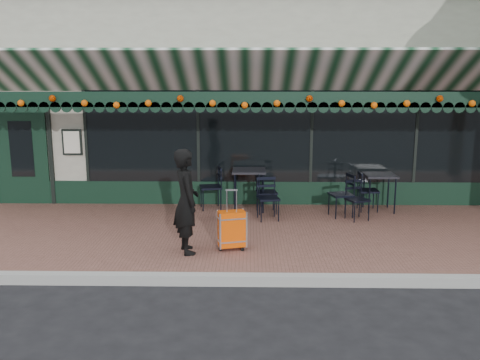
{
  "coord_description": "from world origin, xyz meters",
  "views": [
    {
      "loc": [
        0.09,
        -6.75,
        2.83
      ],
      "look_at": [
        -0.07,
        1.6,
        1.16
      ],
      "focal_mm": 38.0,
      "sensor_mm": 36.0,
      "label": 1
    }
  ],
  "objects_px": {
    "woman": "(186,201)",
    "chair_a_left": "(341,195)",
    "chair_a_front": "(357,200)",
    "chair_b_left": "(211,188)",
    "cafe_table_b": "(249,174)",
    "chair_a_right": "(368,191)",
    "chair_b_front": "(268,199)",
    "suitcase": "(232,230)",
    "cafe_table_a": "(380,178)",
    "chair_b_right": "(267,193)"
  },
  "relations": [
    {
      "from": "woman",
      "to": "chair_a_left",
      "type": "height_order",
      "value": "woman"
    },
    {
      "from": "woman",
      "to": "chair_a_front",
      "type": "distance_m",
      "value": 3.63
    },
    {
      "from": "chair_a_left",
      "to": "chair_b_left",
      "type": "xyz_separation_m",
      "value": [
        -2.61,
        0.57,
        0.02
      ]
    },
    {
      "from": "cafe_table_b",
      "to": "chair_a_right",
      "type": "height_order",
      "value": "cafe_table_b"
    },
    {
      "from": "cafe_table_b",
      "to": "chair_b_front",
      "type": "distance_m",
      "value": 0.92
    },
    {
      "from": "chair_a_left",
      "to": "cafe_table_b",
      "type": "bearing_deg",
      "value": -120.02
    },
    {
      "from": "suitcase",
      "to": "chair_b_front",
      "type": "xyz_separation_m",
      "value": [
        0.64,
        1.75,
        0.09
      ]
    },
    {
      "from": "cafe_table_a",
      "to": "cafe_table_b",
      "type": "bearing_deg",
      "value": 179.2
    },
    {
      "from": "chair_a_front",
      "to": "chair_b_left",
      "type": "relative_size",
      "value": 0.86
    },
    {
      "from": "chair_a_right",
      "to": "chair_a_left",
      "type": "bearing_deg",
      "value": 125.15
    },
    {
      "from": "woman",
      "to": "cafe_table_a",
      "type": "distance_m",
      "value": 4.5
    },
    {
      "from": "cafe_table_a",
      "to": "chair_b_front",
      "type": "height_order",
      "value": "chair_b_front"
    },
    {
      "from": "chair_b_right",
      "to": "woman",
      "type": "bearing_deg",
      "value": 143.37
    },
    {
      "from": "suitcase",
      "to": "chair_a_left",
      "type": "distance_m",
      "value": 2.9
    },
    {
      "from": "chair_a_front",
      "to": "chair_b_front",
      "type": "relative_size",
      "value": 0.94
    },
    {
      "from": "chair_a_right",
      "to": "chair_a_front",
      "type": "bearing_deg",
      "value": 151.34
    },
    {
      "from": "chair_a_left",
      "to": "chair_b_left",
      "type": "distance_m",
      "value": 2.68
    },
    {
      "from": "chair_a_front",
      "to": "chair_a_left",
      "type": "bearing_deg",
      "value": 117.23
    },
    {
      "from": "woman",
      "to": "cafe_table_b",
      "type": "relative_size",
      "value": 1.94
    },
    {
      "from": "chair_a_left",
      "to": "chair_a_right",
      "type": "xyz_separation_m",
      "value": [
        0.64,
        0.47,
        -0.02
      ]
    },
    {
      "from": "woman",
      "to": "chair_a_left",
      "type": "distance_m",
      "value": 3.54
    },
    {
      "from": "cafe_table_a",
      "to": "cafe_table_b",
      "type": "height_order",
      "value": "cafe_table_b"
    },
    {
      "from": "chair_a_right",
      "to": "chair_b_left",
      "type": "xyz_separation_m",
      "value": [
        -3.25,
        0.1,
        0.04
      ]
    },
    {
      "from": "woman",
      "to": "cafe_table_b",
      "type": "height_order",
      "value": "woman"
    },
    {
      "from": "chair_a_left",
      "to": "chair_b_left",
      "type": "bearing_deg",
      "value": -116.43
    },
    {
      "from": "chair_b_left",
      "to": "woman",
      "type": "bearing_deg",
      "value": -15.31
    },
    {
      "from": "woman",
      "to": "cafe_table_b",
      "type": "distance_m",
      "value": 2.84
    },
    {
      "from": "cafe_table_b",
      "to": "chair_a_left",
      "type": "xyz_separation_m",
      "value": [
        1.81,
        -0.52,
        -0.33
      ]
    },
    {
      "from": "chair_a_right",
      "to": "cafe_table_b",
      "type": "bearing_deg",
      "value": 87.41
    },
    {
      "from": "woman",
      "to": "chair_b_left",
      "type": "distance_m",
      "value": 2.75
    },
    {
      "from": "chair_a_right",
      "to": "chair_b_front",
      "type": "relative_size",
      "value": 1.0
    },
    {
      "from": "suitcase",
      "to": "chair_b_front",
      "type": "height_order",
      "value": "suitcase"
    },
    {
      "from": "woman",
      "to": "suitcase",
      "type": "xyz_separation_m",
      "value": [
        0.7,
        0.14,
        -0.49
      ]
    },
    {
      "from": "chair_a_front",
      "to": "chair_b_left",
      "type": "xyz_separation_m",
      "value": [
        -2.89,
        0.81,
        0.06
      ]
    },
    {
      "from": "chair_b_right",
      "to": "chair_b_front",
      "type": "bearing_deg",
      "value": 173.07
    },
    {
      "from": "cafe_table_a",
      "to": "chair_b_right",
      "type": "height_order",
      "value": "chair_b_right"
    },
    {
      "from": "chair_a_left",
      "to": "chair_b_left",
      "type": "height_order",
      "value": "chair_b_left"
    },
    {
      "from": "chair_b_front",
      "to": "woman",
      "type": "bearing_deg",
      "value": -136.15
    },
    {
      "from": "cafe_table_a",
      "to": "chair_b_front",
      "type": "bearing_deg",
      "value": -162.33
    },
    {
      "from": "suitcase",
      "to": "chair_b_front",
      "type": "bearing_deg",
      "value": 54.63
    },
    {
      "from": "cafe_table_b",
      "to": "chair_a_left",
      "type": "height_order",
      "value": "chair_a_left"
    },
    {
      "from": "chair_a_front",
      "to": "chair_b_front",
      "type": "height_order",
      "value": "chair_b_front"
    },
    {
      "from": "cafe_table_a",
      "to": "chair_b_left",
      "type": "relative_size",
      "value": 0.85
    },
    {
      "from": "woman",
      "to": "cafe_table_b",
      "type": "bearing_deg",
      "value": -39.64
    },
    {
      "from": "woman",
      "to": "chair_a_front",
      "type": "xyz_separation_m",
      "value": [
        3.05,
        1.91,
        -0.43
      ]
    },
    {
      "from": "chair_b_right",
      "to": "cafe_table_b",
      "type": "bearing_deg",
      "value": 47.49
    },
    {
      "from": "chair_a_front",
      "to": "chair_b_left",
      "type": "distance_m",
      "value": 3.0
    },
    {
      "from": "woman",
      "to": "cafe_table_a",
      "type": "relative_size",
      "value": 2.15
    },
    {
      "from": "cafe_table_b",
      "to": "chair_b_right",
      "type": "distance_m",
      "value": 0.56
    },
    {
      "from": "woman",
      "to": "chair_a_right",
      "type": "height_order",
      "value": "woman"
    }
  ]
}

